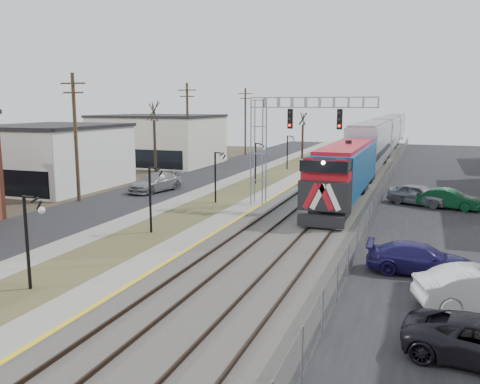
% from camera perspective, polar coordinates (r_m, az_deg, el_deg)
% --- Properties ---
extents(street_west, '(7.00, 120.00, 0.04)m').
position_cam_1_polar(street_west, '(49.08, -7.71, 0.83)').
color(street_west, black).
rests_on(street_west, ground).
extents(sidewalk, '(2.00, 120.00, 0.08)m').
position_cam_1_polar(sidewalk, '(47.18, -2.86, 0.57)').
color(sidewalk, gray).
rests_on(sidewalk, ground).
extents(grass_median, '(4.00, 120.00, 0.06)m').
position_cam_1_polar(grass_median, '(46.12, 0.58, 0.35)').
color(grass_median, '#494F2A').
rests_on(grass_median, ground).
extents(platform, '(2.00, 120.00, 0.24)m').
position_cam_1_polar(platform, '(45.21, 4.17, 0.25)').
color(platform, gray).
rests_on(platform, ground).
extents(ballast_bed, '(8.00, 120.00, 0.20)m').
position_cam_1_polar(ballast_bed, '(44.15, 10.42, -0.15)').
color(ballast_bed, '#595651').
rests_on(ballast_bed, ground).
extents(platform_edge, '(0.24, 120.00, 0.01)m').
position_cam_1_polar(platform_edge, '(44.97, 5.25, 0.34)').
color(platform_edge, gold).
rests_on(platform_edge, platform).
extents(track_near, '(1.58, 120.00, 0.15)m').
position_cam_1_polar(track_near, '(44.48, 7.89, 0.23)').
color(track_near, '#2D2119').
rests_on(track_near, ballast_bed).
extents(track_far, '(1.58, 120.00, 0.15)m').
position_cam_1_polar(track_far, '(43.91, 12.36, -0.04)').
color(track_far, '#2D2119').
rests_on(track_far, ballast_bed).
extents(train, '(3.00, 85.85, 5.33)m').
position_cam_1_polar(train, '(74.35, 15.66, 5.84)').
color(train, '#125594').
rests_on(train, ground).
extents(signal_gantry, '(9.00, 1.07, 8.15)m').
position_cam_1_polar(signal_gantry, '(37.30, 4.63, 6.67)').
color(signal_gantry, gray).
rests_on(signal_gantry, ground).
extents(lampposts, '(0.14, 62.14, 4.00)m').
position_cam_1_polar(lampposts, '(30.74, -9.78, -0.85)').
color(lampposts, black).
rests_on(lampposts, ground).
extents(utility_poles, '(0.28, 80.28, 10.00)m').
position_cam_1_polar(utility_poles, '(41.76, -17.96, 5.75)').
color(utility_poles, '#4C3823').
rests_on(utility_poles, ground).
extents(fence, '(0.04, 120.00, 1.60)m').
position_cam_1_polar(fence, '(43.56, 15.91, 0.44)').
color(fence, gray).
rests_on(fence, ground).
extents(buildings_west, '(14.00, 67.00, 7.00)m').
position_cam_1_polar(buildings_west, '(45.61, -24.92, 3.11)').
color(buildings_west, beige).
rests_on(buildings_west, ground).
extents(bare_trees, '(12.30, 42.30, 5.95)m').
position_cam_1_polar(bare_trees, '(52.73, -6.94, 4.40)').
color(bare_trees, '#382D23').
rests_on(bare_trees, ground).
extents(car_lot_d, '(4.84, 2.10, 1.39)m').
position_cam_1_polar(car_lot_d, '(24.54, 19.59, -7.16)').
color(car_lot_d, '#1C164E').
rests_on(car_lot_d, ground).
extents(car_lot_e, '(4.99, 3.49, 1.58)m').
position_cam_1_polar(car_lot_e, '(40.98, 19.44, -0.34)').
color(car_lot_e, gray).
rests_on(car_lot_e, ground).
extents(car_lot_f, '(4.63, 2.59, 1.45)m').
position_cam_1_polar(car_lot_f, '(40.33, 22.42, -0.77)').
color(car_lot_f, '#0D4122').
rests_on(car_lot_f, ground).
extents(car_street_b, '(3.48, 5.93, 1.61)m').
position_cam_1_polar(car_street_b, '(45.28, -9.48, 1.04)').
color(car_street_b, gray).
rests_on(car_street_b, ground).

